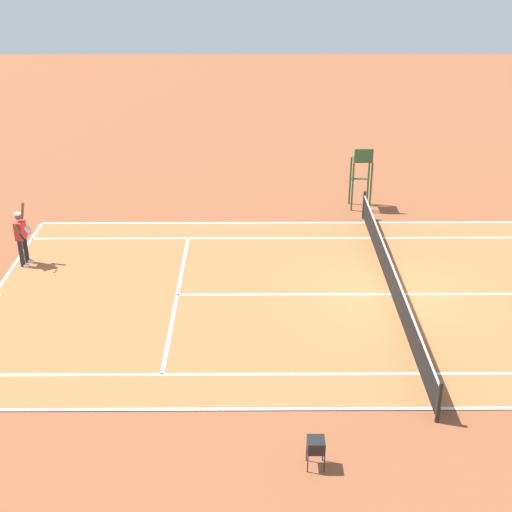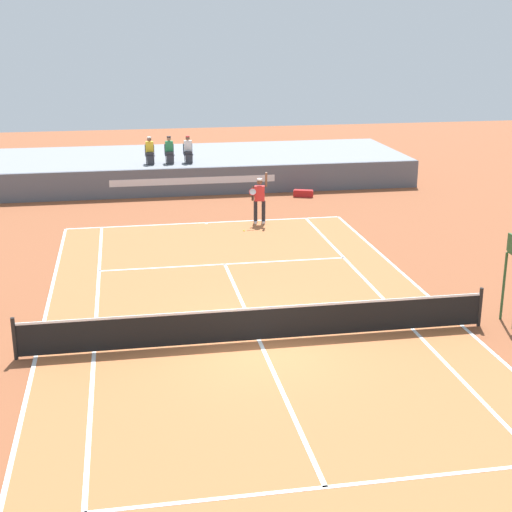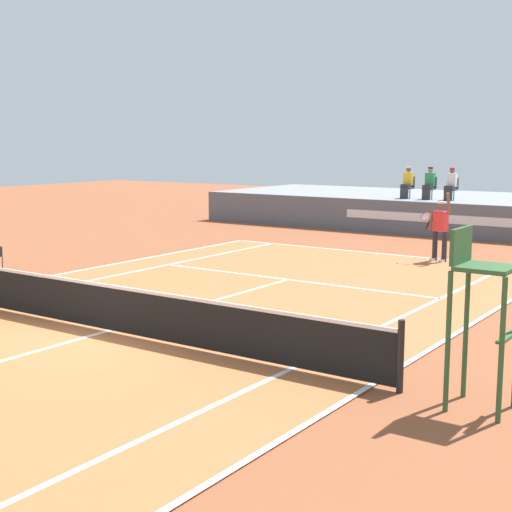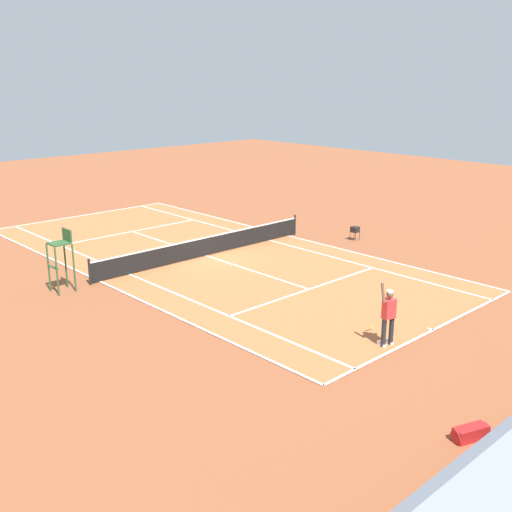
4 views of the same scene
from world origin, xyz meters
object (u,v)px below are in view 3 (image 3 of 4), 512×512
Objects in this scene: spectator_seated_2 at (451,185)px; tennis_ball at (398,263)px; spectator_seated_1 at (429,184)px; spectator_seated_0 at (407,183)px; umpire_chair at (480,295)px; tennis_player at (440,229)px.

spectator_seated_2 reaches higher than tennis_ball.
tennis_ball is at bearing -74.17° from spectator_seated_1.
spectator_seated_1 and spectator_seated_2 have the same top height.
tennis_ball is at bearing -68.24° from spectator_seated_0.
tennis_ball is 11.96m from umpire_chair.
tennis_player is at bearing -59.66° from spectator_seated_0.
spectator_seated_0 is at bearing 120.34° from tennis_player.
tennis_ball is at bearing -80.21° from spectator_seated_2.
tennis_player is at bearing -65.75° from spectator_seated_1.
spectator_seated_1 is at bearing 180.00° from spectator_seated_2.
spectator_seated_2 is 7.22m from tennis_player.
spectator_seated_1 reaches higher than tennis_ball.
spectator_seated_1 is 0.88m from spectator_seated_2.
tennis_player reaches higher than tennis_ball.
spectator_seated_2 is at bearing 0.00° from spectator_seated_1.
spectator_seated_0 is 0.92m from spectator_seated_1.
spectator_seated_2 is at bearing 107.79° from tennis_player.
tennis_player is 12.54m from umpire_chair.
spectator_seated_1 is at bearing 114.25° from tennis_player.
umpire_chair is (5.74, -10.38, 1.52)m from tennis_ball.
spectator_seated_0 is 0.61× the size of tennis_player.
spectator_seated_0 is 7.95m from tennis_player.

